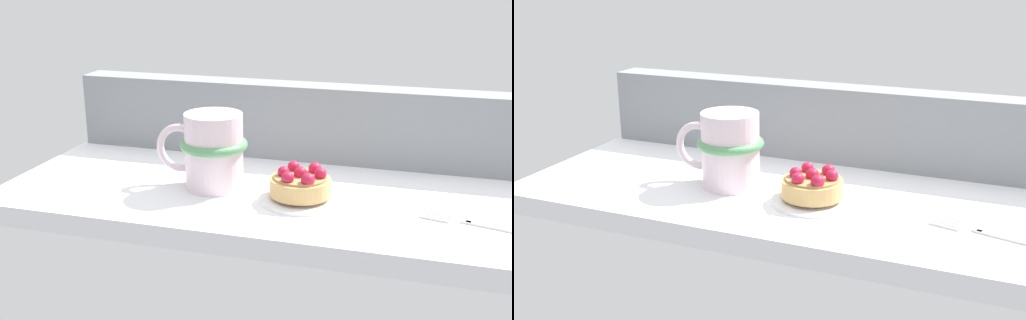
% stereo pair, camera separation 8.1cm
% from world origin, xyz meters
% --- Properties ---
extents(ground_plane, '(0.77, 0.33, 0.03)m').
position_xyz_m(ground_plane, '(0.00, 0.00, -0.01)').
color(ground_plane, white).
extents(window_rail_back, '(0.76, 0.05, 0.12)m').
position_xyz_m(window_rail_back, '(0.00, 0.14, 0.06)').
color(window_rail_back, gray).
rests_on(window_rail_back, ground_plane).
extents(dessert_plate, '(0.10, 0.10, 0.01)m').
position_xyz_m(dessert_plate, '(0.02, -0.04, 0.00)').
color(dessert_plate, white).
rests_on(dessert_plate, ground_plane).
extents(raspberry_tart, '(0.08, 0.08, 0.04)m').
position_xyz_m(raspberry_tart, '(0.02, -0.04, 0.02)').
color(raspberry_tart, tan).
rests_on(raspberry_tart, dessert_plate).
extents(coffee_mug, '(0.13, 0.09, 0.10)m').
position_xyz_m(coffee_mug, '(-0.10, -0.03, 0.05)').
color(coffee_mug, silver).
rests_on(coffee_mug, ground_plane).
extents(dessert_fork, '(0.15, 0.05, 0.01)m').
position_xyz_m(dessert_fork, '(0.25, -0.06, 0.00)').
color(dessert_fork, silver).
rests_on(dessert_fork, ground_plane).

